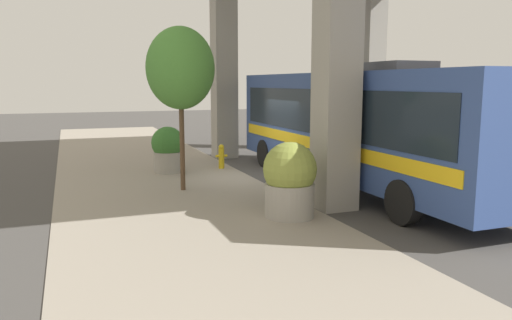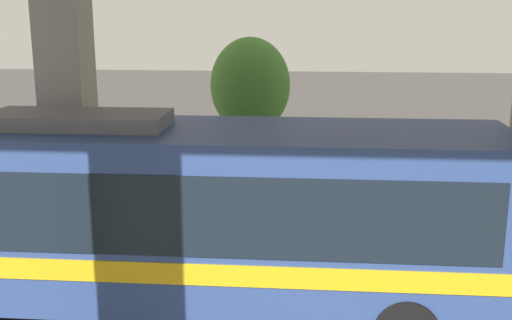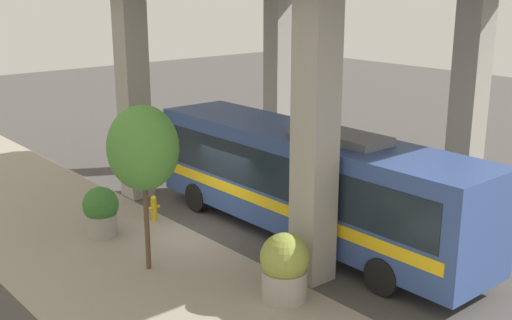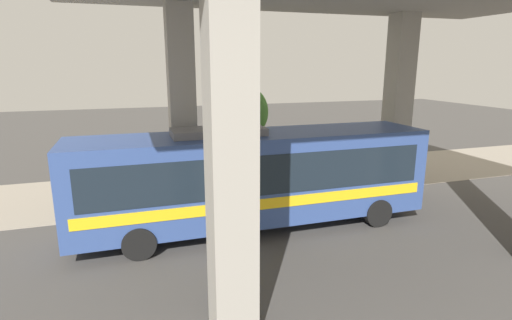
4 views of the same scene
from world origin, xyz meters
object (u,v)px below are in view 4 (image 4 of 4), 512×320
object	(u,v)px
fire_hydrant	(327,182)
planter_middle	(171,184)
bus	(254,174)
street_tree_near	(247,112)
planter_front	(308,164)

from	to	relation	value
fire_hydrant	planter_middle	distance (m)	6.84
bus	planter_middle	size ratio (longest dim) A/B	6.85
fire_hydrant	planter_middle	bearing A→B (deg)	-93.54
planter_middle	bus	bearing A→B (deg)	37.33
bus	planter_middle	xyz separation A→B (m)	(-3.26, -2.48, -1.07)
fire_hydrant	bus	bearing A→B (deg)	-56.76
fire_hydrant	street_tree_near	size ratio (longest dim) A/B	0.19
street_tree_near	planter_front	bearing A→B (deg)	87.07
fire_hydrant	street_tree_near	xyz separation A→B (m)	(-2.08, -3.08, 3.00)
fire_hydrant	street_tree_near	world-z (taller)	street_tree_near
planter_front	street_tree_near	world-z (taller)	street_tree_near
planter_front	bus	bearing A→B (deg)	-41.78
planter_front	planter_middle	distance (m)	6.90
planter_middle	street_tree_near	distance (m)	4.83
planter_front	planter_middle	bearing A→B (deg)	-77.41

